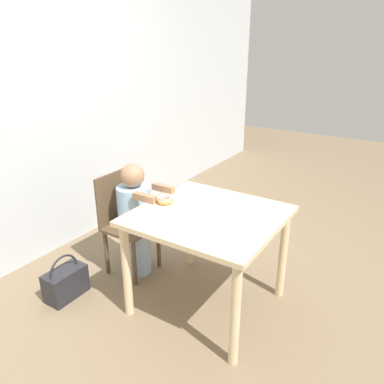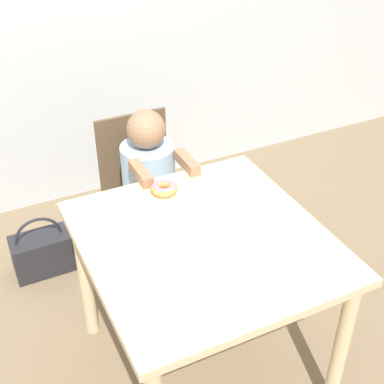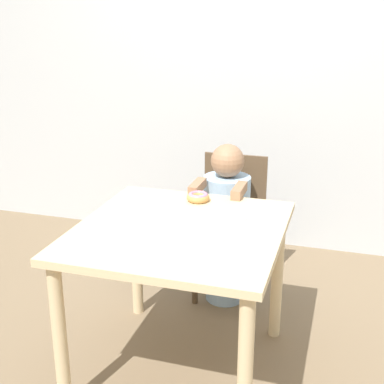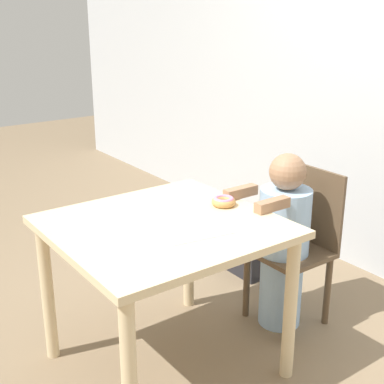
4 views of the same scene
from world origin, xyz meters
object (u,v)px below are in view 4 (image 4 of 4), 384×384
at_px(chair, 297,245).
at_px(donut, 224,201).
at_px(child_figure, 283,243).
at_px(handbag, 246,255).

distance_m(chair, donut, 0.57).
xyz_separation_m(child_figure, handbag, (-0.55, 0.24, -0.35)).
bearing_deg(child_figure, chair, 90.00).
relative_size(chair, donut, 7.29).
bearing_deg(handbag, child_figure, -23.81).
height_order(chair, child_figure, child_figure).
distance_m(chair, handbag, 0.65).
relative_size(chair, child_figure, 0.88).
height_order(donut, handbag, donut).
bearing_deg(handbag, chair, -13.70).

